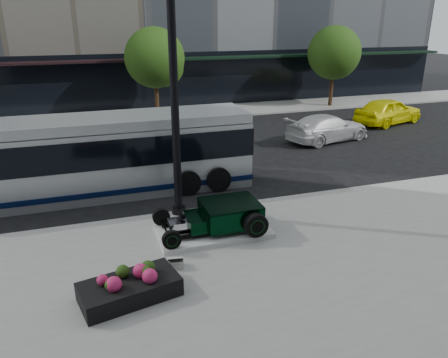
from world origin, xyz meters
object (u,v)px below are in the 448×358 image
object	(u,v)px
hot_rod	(224,215)
white_sedan	(328,128)
flower_planter	(130,288)
yellow_taxi	(388,111)
lamppost	(174,97)
transit_bus	(91,156)

from	to	relation	value
hot_rod	white_sedan	world-z (taller)	white_sedan
flower_planter	yellow_taxi	size ratio (longest dim) A/B	0.51
hot_rod	yellow_taxi	size ratio (longest dim) A/B	0.67
hot_rod	lamppost	size ratio (longest dim) A/B	0.38
transit_bus	yellow_taxi	bearing A→B (deg)	18.83
lamppost	yellow_taxi	size ratio (longest dim) A/B	1.76
yellow_taxi	flower_planter	bearing A→B (deg)	111.44
white_sedan	yellow_taxi	bearing A→B (deg)	-80.49
hot_rod	yellow_taxi	bearing A→B (deg)	37.19
hot_rod	flower_planter	world-z (taller)	hot_rod
lamppost	white_sedan	size ratio (longest dim) A/B	1.73
white_sedan	yellow_taxi	distance (m)	6.17
hot_rod	white_sedan	bearing A→B (deg)	44.57
transit_bus	lamppost	bearing A→B (deg)	-49.24
hot_rod	lamppost	bearing A→B (deg)	119.33
hot_rod	transit_bus	size ratio (longest dim) A/B	0.27
hot_rod	white_sedan	distance (m)	12.36
hot_rod	transit_bus	distance (m)	6.09
flower_planter	hot_rod	bearing A→B (deg)	38.48
hot_rod	flower_planter	size ratio (longest dim) A/B	1.31
hot_rod	flower_planter	distance (m)	4.04
lamppost	yellow_taxi	bearing A→B (deg)	30.73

